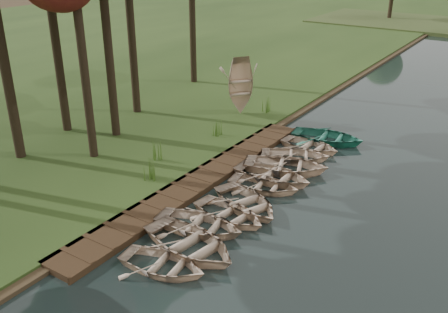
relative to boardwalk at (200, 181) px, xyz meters
The scene contains 18 objects.
ground 1.61m from the boardwalk, ahead, with size 300.00×300.00×0.00m, color #3D2F1D.
boardwalk is the anchor object (origin of this frame).
rowboat_0 6.40m from the boardwalk, 64.70° to the right, with size 2.18×3.05×0.63m, color #CEB195.
rowboat_1 5.25m from the boardwalk, 57.35° to the right, with size 2.76×3.87×0.80m, color #CEB195.
rowboat_2 3.94m from the boardwalk, 54.00° to the right, with size 2.46×3.44×0.71m, color #CEB195.
rowboat_3 3.34m from the boardwalk, 33.49° to the right, with size 2.26×3.17×0.66m, color #CEB195.
rowboat_4 3.01m from the boardwalk, 14.97° to the right, with size 2.46×3.44×0.71m, color #CEB195.
rowboat_5 2.89m from the boardwalk, 21.37° to the left, with size 2.22×3.11×0.64m, color #CEB195.
rowboat_6 3.29m from the boardwalk, 37.87° to the left, with size 2.59×3.63×0.75m, color #CEB195.
rowboat_7 4.16m from the boardwalk, 50.33° to the left, with size 2.78×3.89×0.81m, color #CEB195.
rowboat_8 5.20m from the boardwalk, 61.99° to the left, with size 2.39×3.34×0.69m, color #CEB195.
rowboat_9 6.70m from the boardwalk, 68.22° to the left, with size 2.22×3.10×0.64m, color #CEB195.
rowboat_10 8.19m from the boardwalk, 69.83° to the left, with size 2.69×3.77×0.78m, color #2E8168.
stored_rowboat 9.16m from the boardwalk, 110.74° to the left, with size 2.48×3.47×0.72m, color #CEB195.
reeds_0 2.22m from the boardwalk, 142.58° to the right, with size 0.60×0.60×0.99m, color #3F661E.
reeds_1 3.03m from the boardwalk, behind, with size 0.60×0.60×1.03m, color #3F661E.
reeds_2 5.33m from the boardwalk, 116.75° to the left, with size 0.60×0.60×0.86m, color #3F661E.
reeds_3 9.88m from the boardwalk, 101.69° to the left, with size 0.60×0.60×1.06m, color #3F661E.
Camera 1 is at (10.31, -15.94, 10.15)m, focal length 40.00 mm.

